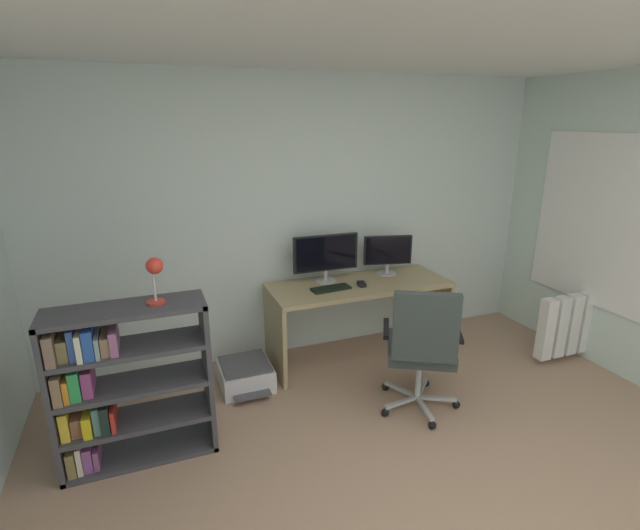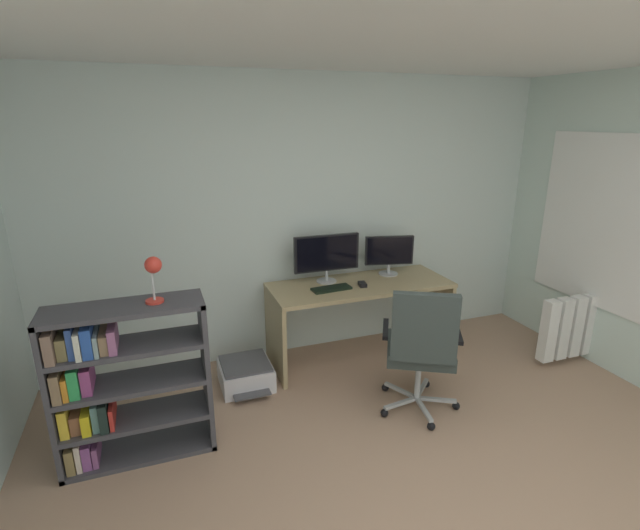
# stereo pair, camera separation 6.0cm
# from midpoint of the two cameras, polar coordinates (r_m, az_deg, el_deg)

# --- Properties ---
(wall_back) EXTENTS (4.69, 0.10, 2.52)m
(wall_back) POSITION_cam_midpoint_polar(r_m,az_deg,el_deg) (4.33, -2.34, 5.63)
(wall_back) COLOR silver
(wall_back) RESTS_ON ground
(window_pane) EXTENTS (0.01, 1.28, 1.41)m
(window_pane) POSITION_cam_midpoint_polar(r_m,az_deg,el_deg) (4.74, 30.80, 4.49)
(window_pane) COLOR white
(window_frame) EXTENTS (0.02, 1.36, 1.49)m
(window_frame) POSITION_cam_midpoint_polar(r_m,az_deg,el_deg) (4.74, 30.75, 4.48)
(window_frame) COLOR white
(desk) EXTENTS (1.62, 0.63, 0.73)m
(desk) POSITION_cam_midpoint_polar(r_m,az_deg,el_deg) (4.28, 4.32, -4.53)
(desk) COLOR tan
(desk) RESTS_ON ground
(monitor_main) EXTENTS (0.60, 0.18, 0.43)m
(monitor_main) POSITION_cam_midpoint_polar(r_m,az_deg,el_deg) (4.16, 0.29, 1.28)
(monitor_main) COLOR #B2B5B7
(monitor_main) RESTS_ON desk
(monitor_secondary) EXTENTS (0.45, 0.18, 0.37)m
(monitor_secondary) POSITION_cam_midpoint_polar(r_m,az_deg,el_deg) (4.42, 7.81, 1.57)
(monitor_secondary) COLOR #B2B5B7
(monitor_secondary) RESTS_ON desk
(keyboard) EXTENTS (0.35, 0.15, 0.02)m
(keyboard) POSITION_cam_midpoint_polar(r_m,az_deg,el_deg) (4.04, 0.90, -2.87)
(keyboard) COLOR black
(keyboard) RESTS_ON desk
(computer_mouse) EXTENTS (0.08, 0.11, 0.03)m
(computer_mouse) POSITION_cam_midpoint_polar(r_m,az_deg,el_deg) (4.14, 4.65, -2.31)
(computer_mouse) COLOR black
(computer_mouse) RESTS_ON desk
(office_chair) EXTENTS (0.66, 0.69, 1.03)m
(office_chair) POSITION_cam_midpoint_polar(r_m,az_deg,el_deg) (3.53, 11.77, -9.40)
(office_chair) COLOR #B7BABC
(office_chair) RESTS_ON ground
(bookshelf) EXTENTS (0.95, 0.32, 1.05)m
(bookshelf) POSITION_cam_midpoint_polar(r_m,az_deg,el_deg) (3.31, -24.06, -13.24)
(bookshelf) COLOR #3F3E44
(bookshelf) RESTS_ON ground
(desk_lamp) EXTENTS (0.12, 0.11, 0.29)m
(desk_lamp) POSITION_cam_midpoint_polar(r_m,az_deg,el_deg) (3.01, -19.93, -0.78)
(desk_lamp) COLOR red
(desk_lamp) RESTS_ON bookshelf
(printer) EXTENTS (0.42, 0.51, 0.21)m
(printer) POSITION_cam_midpoint_polar(r_m,az_deg,el_deg) (4.06, -9.43, -12.96)
(printer) COLOR silver
(printer) RESTS_ON ground
(radiator) EXTENTS (0.87, 0.10, 0.57)m
(radiator) POSITION_cam_midpoint_polar(r_m,az_deg,el_deg) (4.93, 28.44, -6.21)
(radiator) COLOR white
(radiator) RESTS_ON ground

